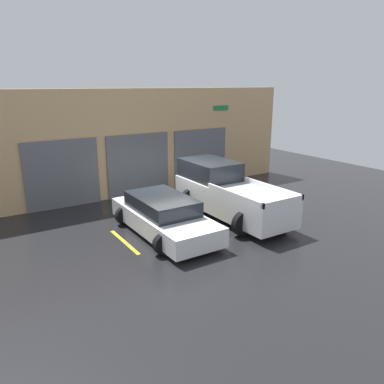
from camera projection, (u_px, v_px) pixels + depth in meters
ground_plane at (176, 211)px, 14.92m from camera, size 28.00×28.00×0.00m
shophouse_building at (139, 143)px, 16.93m from camera, size 15.86×0.68×4.72m
pickup_truck at (227, 192)px, 14.31m from camera, size 2.44×5.29×1.95m
sedan_white at (163, 216)px, 12.67m from camera, size 2.29×4.79×1.27m
parking_stripe_far_left at (124, 242)px, 12.06m from camera, size 0.12×2.20×0.01m
parking_stripe_left at (199, 224)px, 13.56m from camera, size 0.12×2.20×0.01m
parking_stripe_centre at (259, 210)px, 15.07m from camera, size 0.12×2.20×0.01m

